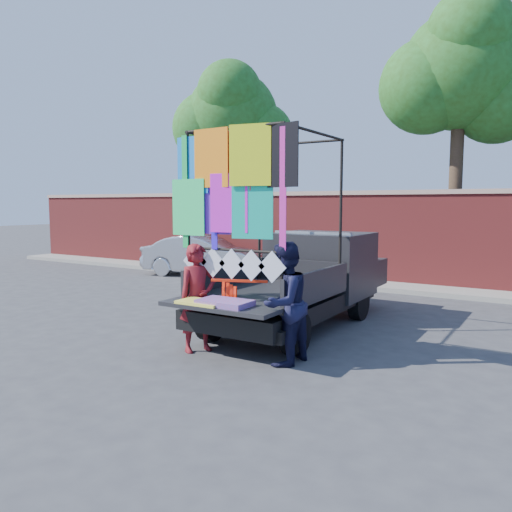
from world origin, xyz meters
The scene contains 10 objects.
ground centered at (0.00, 0.00, 0.00)m, with size 90.00×90.00×0.00m, color #38383A.
brick_wall centered at (0.00, 7.00, 1.33)m, with size 30.00×0.45×2.61m.
curb centered at (0.00, 6.30, 0.06)m, with size 30.00×1.20×0.12m, color gray.
tree_left centered at (-6.48, 8.12, 5.12)m, with size 4.20×3.30×7.05m.
tree_mid centered at (1.02, 8.12, 5.70)m, with size 4.20×3.30×7.73m.
pickup_truck centered at (-0.46, 1.92, 0.84)m, with size 2.11×5.30×3.34m.
sedan centered at (-5.91, 5.71, 0.63)m, with size 1.34×3.83×1.26m, color silver.
woman centered at (-1.04, -0.75, 0.82)m, with size 0.60×0.39×1.65m, color maroon.
man centered at (0.36, -0.61, 0.86)m, with size 0.84×0.65×1.72m, color black.
streamer_bundle centered at (-0.43, -0.69, 0.96)m, with size 0.80×0.33×0.59m.
Camera 1 is at (3.61, -6.63, 2.24)m, focal length 35.00 mm.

